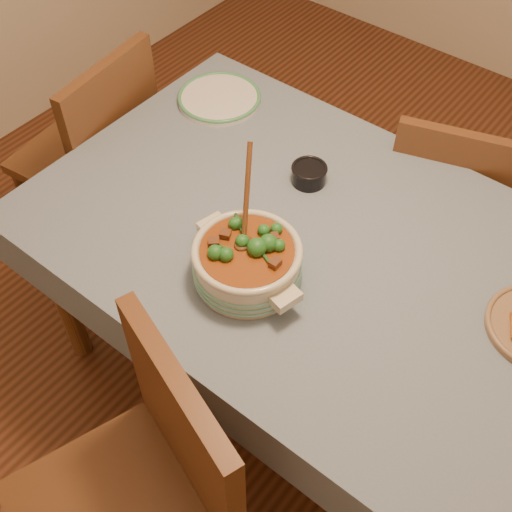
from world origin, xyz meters
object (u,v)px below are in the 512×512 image
Objects in this scene: condiment_bowl at (309,173)px; white_plate at (219,98)px; stew_casserole at (247,260)px; chair_near at (148,486)px; chair_far at (444,199)px; chair_left at (99,151)px; dining_table at (316,262)px.

white_plate is at bearing 164.10° from condiment_bowl.
chair_near is (0.12, -0.53, -0.27)m from stew_casserole.
white_plate is at bearing 5.23° from chair_far.
chair_far is at bearing 111.65° from chair_left.
stew_casserole is 0.37× the size of chair_near.
chair_near is (-0.08, -1.40, 0.07)m from chair_far.
white_plate is at bearing 153.54° from dining_table.
chair_left is at bearing 164.66° from stew_casserole.
white_plate is 0.38× the size of chair_near.
stew_casserole reaches higher than chair_far.
chair_far is at bearing 79.42° from dining_table.
white_plate is at bearing 136.12° from stew_casserole.
chair_far is at bearing 105.71° from chair_near.
white_plate is 1.29m from chair_near.
white_plate is 0.40× the size of chair_left.
dining_table is 14.74× the size of condiment_bowl.
dining_table is at bearing 71.12° from stew_casserole.
chair_near reaches higher than white_plate.
chair_left is at bearing 161.76° from chair_near.
chair_near is (0.04, -0.76, -0.10)m from dining_table.
chair_far is at bearing 77.23° from stew_casserole.
chair_near is at bearing -77.58° from condiment_bowl.
dining_table is 1.01m from chair_left.
chair_left is (-0.36, -0.29, -0.24)m from white_plate.
condiment_bowl reaches higher than white_plate.
dining_table is at bearing 61.34° from chair_far.
stew_casserole is 0.42× the size of chair_far.
chair_left is (-1.12, -0.61, 0.04)m from chair_far.
chair_far is 0.88× the size of chair_near.
white_plate is (-0.64, 0.32, 0.10)m from dining_table.
stew_casserole is at bearing 67.49° from chair_left.
condiment_bowl is 0.88m from chair_left.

